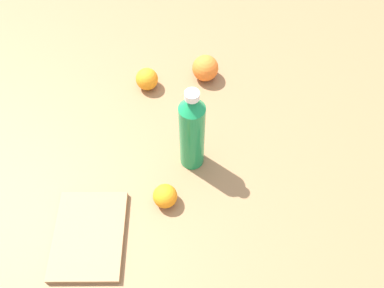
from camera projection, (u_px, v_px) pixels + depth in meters
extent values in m
plane|color=olive|center=(185.00, 147.00, 1.14)|extent=(2.40, 2.40, 0.00)
cylinder|color=#198C4C|center=(192.00, 136.00, 1.02)|extent=(0.07, 0.07, 0.23)
cone|color=#198C4C|center=(192.00, 103.00, 0.91)|extent=(0.07, 0.07, 0.04)
cylinder|color=white|center=(192.00, 96.00, 0.89)|extent=(0.04, 0.04, 0.02)
sphere|color=orange|center=(205.00, 68.00, 1.26)|extent=(0.08, 0.08, 0.08)
sphere|color=orange|center=(165.00, 196.00, 1.02)|extent=(0.06, 0.06, 0.06)
sphere|color=orange|center=(147.00, 79.00, 1.24)|extent=(0.07, 0.07, 0.07)
cube|color=#99724C|center=(89.00, 235.00, 0.99)|extent=(0.25, 0.20, 0.02)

